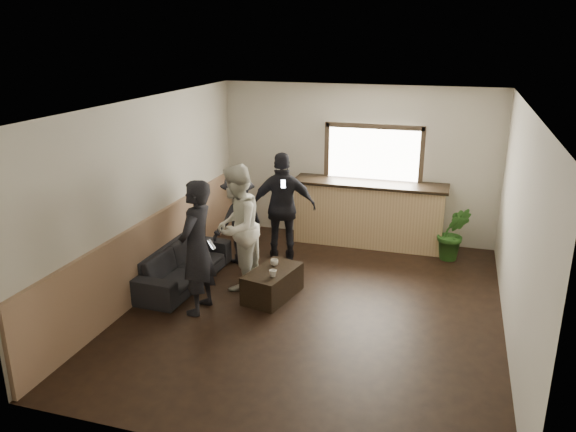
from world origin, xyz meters
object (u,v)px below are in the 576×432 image
(cup_b, at_px, (273,273))
(potted_plant, at_px, (453,233))
(coffee_table, at_px, (273,283))
(cup_a, at_px, (274,262))
(sofa, at_px, (181,265))
(bar_counter, at_px, (369,210))
(person_d, at_px, (283,207))
(person_b, at_px, (236,227))
(person_a, at_px, (197,248))
(person_c, at_px, (238,219))

(cup_b, distance_m, potted_plant, 3.38)
(coffee_table, distance_m, cup_b, 0.34)
(coffee_table, height_order, cup_a, cup_a)
(sofa, relative_size, cup_a, 16.82)
(bar_counter, height_order, sofa, bar_counter)
(cup_a, bearing_deg, cup_b, -74.49)
(person_d, bearing_deg, sofa, 28.81)
(coffee_table, bearing_deg, person_b, 160.88)
(bar_counter, distance_m, person_a, 3.72)
(coffee_table, distance_m, person_c, 1.56)
(coffee_table, distance_m, cup_a, 0.31)
(bar_counter, xyz_separation_m, person_b, (-1.59, -2.34, 0.29))
(sofa, distance_m, person_a, 1.19)
(potted_plant, bearing_deg, person_a, -138.61)
(potted_plant, xyz_separation_m, person_b, (-3.07, -1.98, 0.46))
(bar_counter, distance_m, potted_plant, 1.53)
(bar_counter, height_order, cup_b, bar_counter)
(bar_counter, height_order, person_a, bar_counter)
(bar_counter, bearing_deg, coffee_table, -110.60)
(person_c, bearing_deg, potted_plant, 137.43)
(person_a, height_order, person_c, person_a)
(potted_plant, xyz_separation_m, person_a, (-3.27, -2.89, 0.46))
(cup_a, relative_size, potted_plant, 0.12)
(person_a, relative_size, person_c, 1.24)
(person_a, distance_m, person_c, 1.80)
(bar_counter, relative_size, cup_b, 25.85)
(person_b, bearing_deg, cup_b, 56.94)
(sofa, height_order, coffee_table, sofa)
(person_c, bearing_deg, person_a, 33.55)
(person_b, relative_size, person_c, 1.25)
(bar_counter, height_order, potted_plant, bar_counter)
(person_d, bearing_deg, coffee_table, 82.55)
(bar_counter, height_order, cup_a, bar_counter)
(sofa, distance_m, person_b, 1.09)
(cup_a, height_order, person_d, person_d)
(sofa, height_order, cup_a, sofa)
(person_a, bearing_deg, coffee_table, 130.60)
(person_a, bearing_deg, potted_plant, 132.62)
(bar_counter, height_order, person_b, bar_counter)
(sofa, distance_m, potted_plant, 4.47)
(sofa, xyz_separation_m, person_d, (1.21, 1.32, 0.63))
(cup_a, xyz_separation_m, person_b, (-0.60, 0.05, 0.47))
(person_c, bearing_deg, cup_b, 67.74)
(coffee_table, bearing_deg, potted_plant, 42.05)
(potted_plant, bearing_deg, person_b, -147.09)
(sofa, relative_size, potted_plant, 2.08)
(cup_a, bearing_deg, sofa, -176.20)
(sofa, xyz_separation_m, cup_b, (1.56, -0.28, 0.18))
(person_c, bearing_deg, person_d, 142.54)
(cup_a, relative_size, person_c, 0.08)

